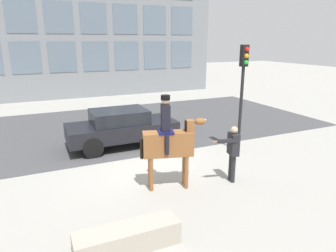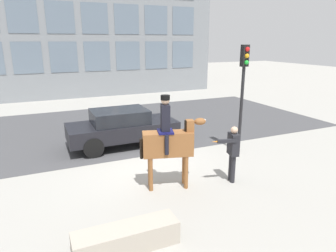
% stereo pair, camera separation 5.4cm
% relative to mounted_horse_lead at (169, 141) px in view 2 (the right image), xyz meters
% --- Properties ---
extents(ground_plane, '(80.00, 80.00, 0.00)m').
position_rel_mounted_horse_lead_xyz_m(ground_plane, '(-0.08, 1.91, -1.34)').
color(ground_plane, '#9E9B93').
extents(road_surface, '(20.29, 8.50, 0.01)m').
position_rel_mounted_horse_lead_xyz_m(road_surface, '(-0.08, 6.66, -1.34)').
color(road_surface, '#444447').
rests_on(road_surface, ground_plane).
extents(mounted_horse_lead, '(1.74, 0.78, 2.58)m').
position_rel_mounted_horse_lead_xyz_m(mounted_horse_lead, '(0.00, 0.00, 0.00)').
color(mounted_horse_lead, brown).
rests_on(mounted_horse_lead, ground_plane).
extents(pedestrian_bystander, '(0.89, 0.44, 1.64)m').
position_rel_mounted_horse_lead_xyz_m(pedestrian_bystander, '(1.78, -0.42, -0.38)').
color(pedestrian_bystander, '#232328').
rests_on(pedestrian_bystander, ground_plane).
extents(street_car_near_lane, '(4.10, 1.78, 1.43)m').
position_rel_mounted_horse_lead_xyz_m(street_car_near_lane, '(-0.27, 3.83, -0.58)').
color(street_car_near_lane, black).
rests_on(street_car_near_lane, ground_plane).
extents(traffic_light, '(0.24, 0.29, 3.80)m').
position_rel_mounted_horse_lead_xyz_m(traffic_light, '(3.45, 1.48, 1.22)').
color(traffic_light, black).
rests_on(traffic_light, ground_plane).
extents(planter_ledge, '(2.05, 0.56, 0.48)m').
position_rel_mounted_horse_lead_xyz_m(planter_ledge, '(-1.80, -2.04, -1.10)').
color(planter_ledge, '#ADA393').
rests_on(planter_ledge, ground_plane).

